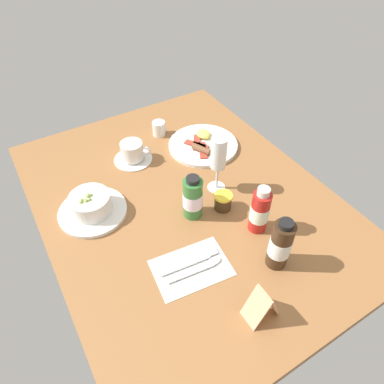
{
  "coord_description": "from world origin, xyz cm",
  "views": [
    {
      "loc": [
        66.49,
        -37.35,
        78.05
      ],
      "look_at": [
        2.89,
        1.08,
        4.65
      ],
      "focal_mm": 32.8,
      "sensor_mm": 36.0,
      "label": 1
    }
  ],
  "objects_px": {
    "porridge_bowl": "(91,206)",
    "jam_jar": "(223,201)",
    "coffee_cup": "(133,153)",
    "wine_glass": "(218,156)",
    "creamer_jug": "(159,128)",
    "sauce_bottle_brown": "(280,245)",
    "cutlery_setting": "(193,267)",
    "menu_card": "(262,304)",
    "breakfast_plate": "(203,145)",
    "sauce_bottle_red": "(260,211)",
    "sauce_bottle_green": "(193,198)"
  },
  "relations": [
    {
      "from": "porridge_bowl",
      "to": "jam_jar",
      "type": "distance_m",
      "value": 0.39
    },
    {
      "from": "coffee_cup",
      "to": "wine_glass",
      "type": "relative_size",
      "value": 0.69
    },
    {
      "from": "coffee_cup",
      "to": "wine_glass",
      "type": "distance_m",
      "value": 0.33
    },
    {
      "from": "creamer_jug",
      "to": "sauce_bottle_brown",
      "type": "height_order",
      "value": "sauce_bottle_brown"
    },
    {
      "from": "cutlery_setting",
      "to": "menu_card",
      "type": "relative_size",
      "value": 2.2
    },
    {
      "from": "cutlery_setting",
      "to": "creamer_jug",
      "type": "xyz_separation_m",
      "value": [
        -0.57,
        0.2,
        0.03
      ]
    },
    {
      "from": "breakfast_plate",
      "to": "menu_card",
      "type": "bearing_deg",
      "value": -20.66
    },
    {
      "from": "porridge_bowl",
      "to": "cutlery_setting",
      "type": "distance_m",
      "value": 0.36
    },
    {
      "from": "cutlery_setting",
      "to": "coffee_cup",
      "type": "xyz_separation_m",
      "value": [
        -0.48,
        0.05,
        0.03
      ]
    },
    {
      "from": "jam_jar",
      "to": "breakfast_plate",
      "type": "xyz_separation_m",
      "value": [
        -0.29,
        0.11,
        -0.02
      ]
    },
    {
      "from": "sauce_bottle_red",
      "to": "sauce_bottle_green",
      "type": "relative_size",
      "value": 1.07
    },
    {
      "from": "porridge_bowl",
      "to": "breakfast_plate",
      "type": "relative_size",
      "value": 0.81
    },
    {
      "from": "cutlery_setting",
      "to": "menu_card",
      "type": "xyz_separation_m",
      "value": [
        0.19,
        0.07,
        0.04
      ]
    },
    {
      "from": "sauce_bottle_green",
      "to": "porridge_bowl",
      "type": "bearing_deg",
      "value": -121.76
    },
    {
      "from": "menu_card",
      "to": "wine_glass",
      "type": "bearing_deg",
      "value": 159.48
    },
    {
      "from": "sauce_bottle_green",
      "to": "sauce_bottle_brown",
      "type": "bearing_deg",
      "value": 20.6
    },
    {
      "from": "sauce_bottle_brown",
      "to": "wine_glass",
      "type": "bearing_deg",
      "value": 175.37
    },
    {
      "from": "sauce_bottle_red",
      "to": "sauce_bottle_green",
      "type": "height_order",
      "value": "sauce_bottle_red"
    },
    {
      "from": "creamer_jug",
      "to": "porridge_bowl",
      "type": "bearing_deg",
      "value": -54.29
    },
    {
      "from": "creamer_jug",
      "to": "sauce_bottle_green",
      "type": "distance_m",
      "value": 0.43
    },
    {
      "from": "wine_glass",
      "to": "jam_jar",
      "type": "distance_m",
      "value": 0.14
    },
    {
      "from": "coffee_cup",
      "to": "breakfast_plate",
      "type": "distance_m",
      "value": 0.26
    },
    {
      "from": "porridge_bowl",
      "to": "creamer_jug",
      "type": "xyz_separation_m",
      "value": [
        -0.25,
        0.35,
        -0.0
      ]
    },
    {
      "from": "coffee_cup",
      "to": "sauce_bottle_green",
      "type": "distance_m",
      "value": 0.33
    },
    {
      "from": "wine_glass",
      "to": "porridge_bowl",
      "type": "bearing_deg",
      "value": -104.91
    },
    {
      "from": "coffee_cup",
      "to": "jam_jar",
      "type": "relative_size",
      "value": 2.46
    },
    {
      "from": "cutlery_setting",
      "to": "sauce_bottle_red",
      "type": "height_order",
      "value": "sauce_bottle_red"
    },
    {
      "from": "cutlery_setting",
      "to": "sauce_bottle_red",
      "type": "bearing_deg",
      "value": 95.12
    },
    {
      "from": "wine_glass",
      "to": "sauce_bottle_green",
      "type": "height_order",
      "value": "wine_glass"
    },
    {
      "from": "creamer_jug",
      "to": "sauce_bottle_brown",
      "type": "distance_m",
      "value": 0.67
    },
    {
      "from": "coffee_cup",
      "to": "creamer_jug",
      "type": "distance_m",
      "value": 0.17
    },
    {
      "from": "coffee_cup",
      "to": "wine_glass",
      "type": "xyz_separation_m",
      "value": [
        0.27,
        0.17,
        0.1
      ]
    },
    {
      "from": "sauce_bottle_brown",
      "to": "porridge_bowl",
      "type": "bearing_deg",
      "value": -139.87
    },
    {
      "from": "wine_glass",
      "to": "breakfast_plate",
      "type": "distance_m",
      "value": 0.25
    },
    {
      "from": "cutlery_setting",
      "to": "wine_glass",
      "type": "distance_m",
      "value": 0.33
    },
    {
      "from": "cutlery_setting",
      "to": "coffee_cup",
      "type": "height_order",
      "value": "coffee_cup"
    },
    {
      "from": "sauce_bottle_red",
      "to": "menu_card",
      "type": "distance_m",
      "value": 0.26
    },
    {
      "from": "cutlery_setting",
      "to": "creamer_jug",
      "type": "distance_m",
      "value": 0.61
    },
    {
      "from": "sauce_bottle_green",
      "to": "sauce_bottle_brown",
      "type": "distance_m",
      "value": 0.28
    },
    {
      "from": "sauce_bottle_red",
      "to": "sauce_bottle_brown",
      "type": "bearing_deg",
      "value": -15.07
    },
    {
      "from": "creamer_jug",
      "to": "menu_card",
      "type": "xyz_separation_m",
      "value": [
        0.76,
        -0.13,
        0.02
      ]
    },
    {
      "from": "sauce_bottle_brown",
      "to": "creamer_jug",
      "type": "bearing_deg",
      "value": 179.67
    },
    {
      "from": "creamer_jug",
      "to": "sauce_bottle_brown",
      "type": "xyz_separation_m",
      "value": [
        0.67,
        -0.0,
        0.05
      ]
    },
    {
      "from": "creamer_jug",
      "to": "sauce_bottle_green",
      "type": "xyz_separation_m",
      "value": [
        0.41,
        -0.1,
        0.04
      ]
    },
    {
      "from": "jam_jar",
      "to": "sauce_bottle_green",
      "type": "height_order",
      "value": "sauce_bottle_green"
    },
    {
      "from": "breakfast_plate",
      "to": "sauce_bottle_brown",
      "type": "bearing_deg",
      "value": -11.29
    },
    {
      "from": "cutlery_setting",
      "to": "menu_card",
      "type": "height_order",
      "value": "menu_card"
    },
    {
      "from": "porridge_bowl",
      "to": "creamer_jug",
      "type": "height_order",
      "value": "porridge_bowl"
    },
    {
      "from": "breakfast_plate",
      "to": "wine_glass",
      "type": "bearing_deg",
      "value": -20.95
    },
    {
      "from": "coffee_cup",
      "to": "sauce_bottle_red",
      "type": "height_order",
      "value": "sauce_bottle_red"
    }
  ]
}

